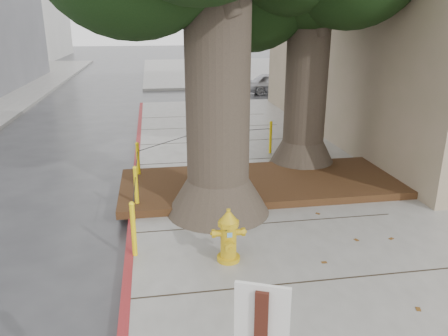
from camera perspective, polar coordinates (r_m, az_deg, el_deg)
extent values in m
plane|color=#28282B|center=(6.63, 5.60, -16.13)|extent=(140.00, 140.00, 0.00)
cube|color=slate|center=(36.22, 2.66, 12.73)|extent=(16.00, 20.00, 0.15)
cube|color=maroon|center=(8.60, -11.91, -7.27)|extent=(0.14, 26.00, 0.16)
cube|color=black|center=(10.10, 4.96, -1.99)|extent=(6.40, 2.60, 0.16)
cube|color=silver|center=(35.82, 20.99, 18.62)|extent=(10.00, 10.00, 9.00)
cone|color=#4C3F33|center=(8.68, -0.76, -3.53)|extent=(2.04, 2.04, 0.70)
cylinder|color=#4C3F33|center=(8.13, -0.83, 9.84)|extent=(1.20, 1.20, 4.22)
cone|color=#4C3F33|center=(11.59, 10.15, 1.92)|extent=(1.77, 1.77, 0.70)
cylinder|color=#4C3F33|center=(11.21, 10.69, 10.86)|extent=(1.04, 1.04, 3.84)
cylinder|color=yellow|center=(7.19, -11.73, -7.95)|extent=(0.08, 0.08, 0.90)
sphere|color=yellow|center=(7.01, -11.97, -4.65)|extent=(0.09, 0.09, 0.09)
cylinder|color=yellow|center=(8.84, -11.38, -2.78)|extent=(0.08, 0.08, 0.90)
sphere|color=yellow|center=(8.69, -11.57, -0.01)|extent=(0.09, 0.09, 0.09)
cylinder|color=yellow|center=(10.54, -11.14, 0.75)|extent=(0.08, 0.08, 0.90)
sphere|color=yellow|center=(10.42, -11.29, 3.11)|extent=(0.09, 0.09, 0.09)
cylinder|color=yellow|center=(12.02, -3.83, 3.28)|extent=(0.08, 0.08, 0.90)
sphere|color=yellow|center=(11.91, -3.88, 5.37)|extent=(0.09, 0.09, 0.09)
cylinder|color=yellow|center=(12.61, 6.10, 3.94)|extent=(0.08, 0.08, 0.90)
sphere|color=yellow|center=(12.50, 6.17, 5.93)|extent=(0.09, 0.09, 0.09)
cylinder|color=black|center=(7.91, -11.66, -3.30)|extent=(0.02, 1.80, 0.02)
cylinder|color=black|center=(9.60, -11.35, 0.66)|extent=(0.02, 1.80, 0.02)
cylinder|color=black|center=(11.18, -7.30, 3.43)|extent=(1.51, 1.51, 0.02)
cylinder|color=black|center=(12.20, 1.26, 4.85)|extent=(2.20, 0.22, 0.02)
cylinder|color=gold|center=(7.11, 0.58, -11.67)|extent=(0.38, 0.38, 0.07)
cylinder|color=gold|center=(6.96, 0.59, -9.46)|extent=(0.26, 0.26, 0.57)
cylinder|color=gold|center=(6.82, 0.60, -7.24)|extent=(0.34, 0.34, 0.08)
cone|color=gold|center=(6.78, 0.60, -6.41)|extent=(0.32, 0.32, 0.16)
cylinder|color=gold|center=(6.73, 0.60, -5.62)|extent=(0.07, 0.07, 0.06)
cylinder|color=gold|center=(6.88, -0.65, -8.52)|extent=(0.16, 0.11, 0.10)
cylinder|color=gold|center=(6.92, 1.83, -8.37)|extent=(0.16, 0.11, 0.10)
cylinder|color=gold|center=(6.84, 0.75, -10.00)|extent=(0.15, 0.17, 0.15)
cube|color=#5999D8|center=(6.77, 0.75, -8.76)|extent=(0.08, 0.01, 0.08)
cube|color=silver|center=(2.07, 4.97, -19.00)|extent=(0.24, 0.11, 0.35)
imported|color=#ACACB1|center=(24.31, 6.81, 10.91)|extent=(3.48, 1.76, 1.14)
imported|color=maroon|center=(26.35, 18.74, 10.85)|extent=(4.09, 1.74, 1.31)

